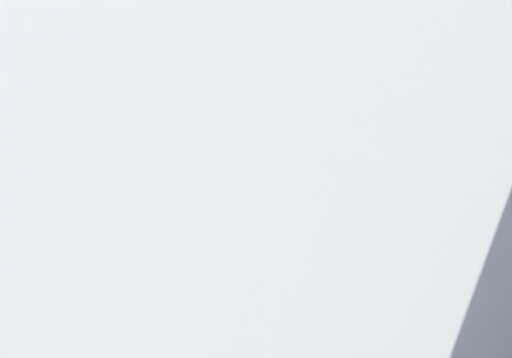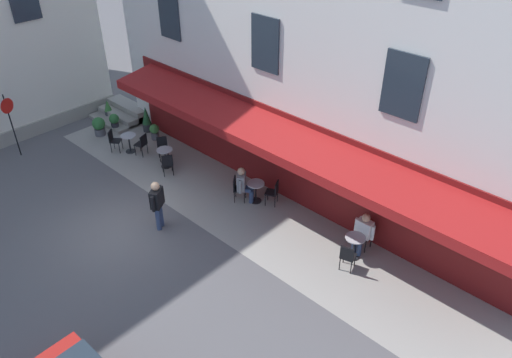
{
  "view_description": "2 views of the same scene",
  "coord_description": "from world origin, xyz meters",
  "px_view_note": "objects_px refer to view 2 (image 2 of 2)",
  "views": [
    {
      "loc": [
        7.3,
        -12.34,
        8.1
      ],
      "look_at": [
        -0.87,
        -3.84,
        1.28
      ],
      "focal_mm": 41.19,
      "sensor_mm": 36.0,
      "label": 1
    },
    {
      "loc": [
        -11.51,
        5.91,
        10.07
      ],
      "look_at": [
        -2.6,
        -3.56,
        1.37
      ],
      "focal_mm": 34.38,
      "sensor_mm": 36.0,
      "label": 2
    }
  ],
  "objects_px": {
    "cafe_table_near_entrance": "(129,141)",
    "cafe_chair_black_facing_street": "(167,163)",
    "seated_companion_in_white": "(363,232)",
    "cafe_table_mid_terrace": "(256,189)",
    "cafe_chair_black_under_awning": "(163,146)",
    "potted_plant_entrance_right": "(147,119)",
    "cafe_chair_black_near_door": "(237,187)",
    "cafe_chair_black_corner_right": "(348,256)",
    "cafe_chair_black_back_row": "(142,143)",
    "potted_plant_mid_terrace": "(99,126)",
    "potted_plant_entrance_left": "(114,121)",
    "seated_patron_in_grey": "(244,184)",
    "cafe_chair_black_kerbside": "(113,139)",
    "no_parking_sign": "(9,114)",
    "cafe_chair_black_corner_left": "(274,191)",
    "cafe_chair_black_by_window": "(366,232)",
    "potted_plant_by_steps": "(108,109)",
    "potted_plant_under_sign": "(155,131)",
    "cafe_table_far_end": "(165,155)",
    "cafe_table_streetside": "(355,244)",
    "walking_pedestrian_in_black": "(157,202)"
  },
  "relations": [
    {
      "from": "cafe_table_far_end",
      "to": "walking_pedestrian_in_black",
      "type": "distance_m",
      "value": 3.72
    },
    {
      "from": "cafe_table_far_end",
      "to": "potted_plant_mid_terrace",
      "type": "height_order",
      "value": "potted_plant_mid_terrace"
    },
    {
      "from": "cafe_table_near_entrance",
      "to": "seated_companion_in_white",
      "type": "relative_size",
      "value": 0.57
    },
    {
      "from": "potted_plant_by_steps",
      "to": "potted_plant_entrance_left",
      "type": "bearing_deg",
      "value": 159.18
    },
    {
      "from": "cafe_chair_black_facing_street",
      "to": "no_parking_sign",
      "type": "distance_m",
      "value": 6.39
    },
    {
      "from": "cafe_chair_black_by_window",
      "to": "cafe_chair_black_kerbside",
      "type": "bearing_deg",
      "value": 10.68
    },
    {
      "from": "cafe_chair_black_facing_street",
      "to": "potted_plant_mid_terrace",
      "type": "relative_size",
      "value": 1.13
    },
    {
      "from": "cafe_chair_black_back_row",
      "to": "seated_patron_in_grey",
      "type": "height_order",
      "value": "seated_patron_in_grey"
    },
    {
      "from": "potted_plant_mid_terrace",
      "to": "potted_plant_by_steps",
      "type": "relative_size",
      "value": 0.94
    },
    {
      "from": "potted_plant_mid_terrace",
      "to": "cafe_table_near_entrance",
      "type": "bearing_deg",
      "value": -178.44
    },
    {
      "from": "cafe_chair_black_under_awning",
      "to": "cafe_chair_black_facing_street",
      "type": "bearing_deg",
      "value": 149.98
    },
    {
      "from": "potted_plant_entrance_right",
      "to": "potted_plant_under_sign",
      "type": "height_order",
      "value": "potted_plant_entrance_right"
    },
    {
      "from": "cafe_chair_black_facing_street",
      "to": "potted_plant_mid_terrace",
      "type": "xyz_separation_m",
      "value": [
        4.61,
        0.03,
        -0.12
      ]
    },
    {
      "from": "cafe_chair_black_near_door",
      "to": "cafe_table_far_end",
      "type": "relative_size",
      "value": 1.21
    },
    {
      "from": "cafe_chair_black_under_awning",
      "to": "cafe_table_streetside",
      "type": "bearing_deg",
      "value": -177.63
    },
    {
      "from": "cafe_table_far_end",
      "to": "cafe_table_mid_terrace",
      "type": "bearing_deg",
      "value": -169.97
    },
    {
      "from": "cafe_chair_black_facing_street",
      "to": "potted_plant_entrance_right",
      "type": "relative_size",
      "value": 0.79
    },
    {
      "from": "cafe_chair_black_kerbside",
      "to": "cafe_chair_black_facing_street",
      "type": "bearing_deg",
      "value": -173.15
    },
    {
      "from": "cafe_chair_black_facing_street",
      "to": "potted_plant_by_steps",
      "type": "bearing_deg",
      "value": -11.27
    },
    {
      "from": "potted_plant_entrance_right",
      "to": "cafe_chair_black_corner_right",
      "type": "bearing_deg",
      "value": 173.88
    },
    {
      "from": "potted_plant_entrance_left",
      "to": "cafe_chair_black_facing_street",
      "type": "bearing_deg",
      "value": 171.35
    },
    {
      "from": "cafe_chair_black_corner_right",
      "to": "walking_pedestrian_in_black",
      "type": "relative_size",
      "value": 0.52
    },
    {
      "from": "potted_plant_entrance_left",
      "to": "seated_patron_in_grey",
      "type": "bearing_deg",
      "value": -179.34
    },
    {
      "from": "cafe_chair_black_corner_left",
      "to": "cafe_chair_black_by_window",
      "type": "bearing_deg",
      "value": -175.17
    },
    {
      "from": "cafe_table_near_entrance",
      "to": "potted_plant_under_sign",
      "type": "relative_size",
      "value": 1.1
    },
    {
      "from": "cafe_table_near_entrance",
      "to": "cafe_chair_black_facing_street",
      "type": "height_order",
      "value": "cafe_chair_black_facing_street"
    },
    {
      "from": "cafe_chair_black_near_door",
      "to": "cafe_chair_black_corner_right",
      "type": "bearing_deg",
      "value": 176.67
    },
    {
      "from": "cafe_chair_black_under_awning",
      "to": "potted_plant_entrance_right",
      "type": "height_order",
      "value": "potted_plant_entrance_right"
    },
    {
      "from": "cafe_chair_black_corner_right",
      "to": "potted_plant_mid_terrace",
      "type": "height_order",
      "value": "cafe_chair_black_corner_right"
    },
    {
      "from": "cafe_chair_black_corner_right",
      "to": "cafe_table_far_end",
      "type": "bearing_deg",
      "value": 0.41
    },
    {
      "from": "cafe_chair_black_kerbside",
      "to": "cafe_chair_black_back_row",
      "type": "relative_size",
      "value": 1.0
    },
    {
      "from": "cafe_table_near_entrance",
      "to": "cafe_chair_black_near_door",
      "type": "bearing_deg",
      "value": -173.53
    },
    {
      "from": "seated_companion_in_white",
      "to": "cafe_table_mid_terrace",
      "type": "bearing_deg",
      "value": 5.25
    },
    {
      "from": "potted_plant_mid_terrace",
      "to": "potted_plant_entrance_left",
      "type": "distance_m",
      "value": 0.72
    },
    {
      "from": "cafe_table_near_entrance",
      "to": "potted_plant_entrance_left",
      "type": "distance_m",
      "value": 2.18
    },
    {
      "from": "cafe_chair_black_back_row",
      "to": "seated_companion_in_white",
      "type": "distance_m",
      "value": 9.48
    },
    {
      "from": "cafe_chair_black_back_row",
      "to": "potted_plant_entrance_left",
      "type": "height_order",
      "value": "cafe_chair_black_back_row"
    },
    {
      "from": "potted_plant_under_sign",
      "to": "walking_pedestrian_in_black",
      "type": "bearing_deg",
      "value": 144.52
    },
    {
      "from": "cafe_table_mid_terrace",
      "to": "cafe_table_far_end",
      "type": "bearing_deg",
      "value": 10.03
    },
    {
      "from": "cafe_chair_black_kerbside",
      "to": "cafe_chair_black_under_awning",
      "type": "height_order",
      "value": "same"
    },
    {
      "from": "seated_patron_in_grey",
      "to": "potted_plant_mid_terrace",
      "type": "xyz_separation_m",
      "value": [
        7.78,
        0.81,
        -0.27
      ]
    },
    {
      "from": "no_parking_sign",
      "to": "potted_plant_by_steps",
      "type": "bearing_deg",
      "value": -85.85
    },
    {
      "from": "potted_plant_mid_terrace",
      "to": "seated_companion_in_white",
      "type": "bearing_deg",
      "value": -173.26
    },
    {
      "from": "potted_plant_under_sign",
      "to": "potted_plant_mid_terrace",
      "type": "bearing_deg",
      "value": 34.49
    },
    {
      "from": "cafe_chair_black_kerbside",
      "to": "cafe_table_mid_terrace",
      "type": "distance_m",
      "value": 6.64
    },
    {
      "from": "cafe_chair_black_facing_street",
      "to": "no_parking_sign",
      "type": "height_order",
      "value": "no_parking_sign"
    },
    {
      "from": "cafe_table_mid_terrace",
      "to": "cafe_table_streetside",
      "type": "height_order",
      "value": "same"
    },
    {
      "from": "cafe_table_near_entrance",
      "to": "no_parking_sign",
      "type": "relative_size",
      "value": 0.29
    },
    {
      "from": "cafe_chair_black_back_row",
      "to": "cafe_chair_black_corner_right",
      "type": "distance_m",
      "value": 9.59
    },
    {
      "from": "cafe_table_streetside",
      "to": "potted_plant_under_sign",
      "type": "height_order",
      "value": "cafe_table_streetside"
    }
  ]
}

